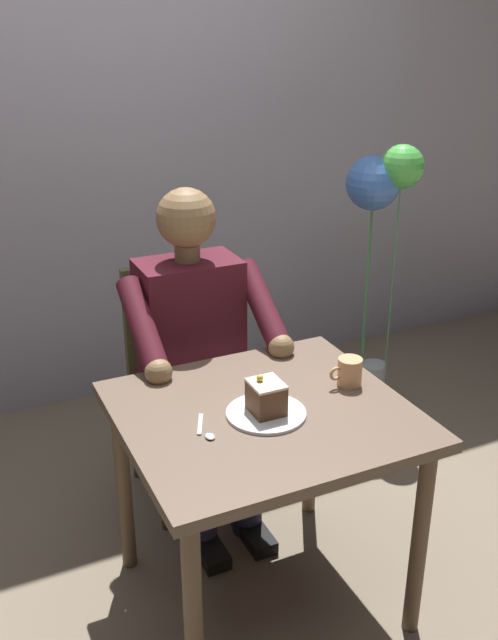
{
  "coord_description": "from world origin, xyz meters",
  "views": [
    {
      "loc": [
        0.82,
        1.64,
        1.77
      ],
      "look_at": [
        0.0,
        -0.1,
        0.95
      ],
      "focal_mm": 40.1,
      "sensor_mm": 36.0,
      "label": 1
    }
  ],
  "objects_px": {
    "dessert_spoon": "(206,431)",
    "chair": "(183,371)",
    "cake_slice": "(266,397)",
    "seated_person": "(198,354)",
    "balloon_display": "(380,203)",
    "coffee_cup": "(349,371)",
    "dining_table": "(264,438)"
  },
  "relations": [
    {
      "from": "chair",
      "to": "coffee_cup",
      "type": "xyz_separation_m",
      "value": [
        -0.31,
        0.68,
        0.25
      ]
    },
    {
      "from": "seated_person",
      "to": "balloon_display",
      "type": "relative_size",
      "value": 0.97
    },
    {
      "from": "dining_table",
      "to": "dessert_spoon",
      "type": "height_order",
      "value": "dessert_spoon"
    },
    {
      "from": "dining_table",
      "to": "cake_slice",
      "type": "xyz_separation_m",
      "value": [
        0.01,
        0.03,
        0.16
      ]
    },
    {
      "from": "chair",
      "to": "balloon_display",
      "type": "xyz_separation_m",
      "value": [
        -1.02,
        -0.21,
        0.51
      ]
    },
    {
      "from": "cake_slice",
      "to": "balloon_display",
      "type": "xyz_separation_m",
      "value": [
        -1.02,
        -0.94,
        0.25
      ]
    },
    {
      "from": "dining_table",
      "to": "balloon_display",
      "type": "xyz_separation_m",
      "value": [
        -1.02,
        -0.92,
        0.41
      ]
    },
    {
      "from": "coffee_cup",
      "to": "seated_person",
      "type": "bearing_deg",
      "value": -58.57
    },
    {
      "from": "cake_slice",
      "to": "coffee_cup",
      "type": "xyz_separation_m",
      "value": [
        -0.32,
        -0.05,
        -0.01
      ]
    },
    {
      "from": "dining_table",
      "to": "balloon_display",
      "type": "distance_m",
      "value": 1.43
    },
    {
      "from": "coffee_cup",
      "to": "chair",
      "type": "bearing_deg",
      "value": -65.5
    },
    {
      "from": "cake_slice",
      "to": "dessert_spoon",
      "type": "distance_m",
      "value": 0.2
    },
    {
      "from": "dining_table",
      "to": "coffee_cup",
      "type": "bearing_deg",
      "value": -174.9
    },
    {
      "from": "chair",
      "to": "seated_person",
      "type": "relative_size",
      "value": 0.73
    },
    {
      "from": "dessert_spoon",
      "to": "chair",
      "type": "bearing_deg",
      "value": -105.07
    },
    {
      "from": "cake_slice",
      "to": "coffee_cup",
      "type": "height_order",
      "value": "cake_slice"
    },
    {
      "from": "dining_table",
      "to": "seated_person",
      "type": "bearing_deg",
      "value": -90.0
    },
    {
      "from": "chair",
      "to": "dessert_spoon",
      "type": "xyz_separation_m",
      "value": [
        0.2,
        0.75,
        0.21
      ]
    },
    {
      "from": "cake_slice",
      "to": "dessert_spoon",
      "type": "bearing_deg",
      "value": 4.13
    },
    {
      "from": "coffee_cup",
      "to": "balloon_display",
      "type": "bearing_deg",
      "value": -128.46
    },
    {
      "from": "seated_person",
      "to": "dessert_spoon",
      "type": "xyz_separation_m",
      "value": [
        0.2,
        0.58,
        0.06
      ]
    },
    {
      "from": "cake_slice",
      "to": "balloon_display",
      "type": "distance_m",
      "value": 1.41
    },
    {
      "from": "dining_table",
      "to": "cake_slice",
      "type": "bearing_deg",
      "value": 75.89
    },
    {
      "from": "seated_person",
      "to": "coffee_cup",
      "type": "relative_size",
      "value": 11.09
    },
    {
      "from": "seated_person",
      "to": "cake_slice",
      "type": "distance_m",
      "value": 0.57
    },
    {
      "from": "chair",
      "to": "dessert_spoon",
      "type": "relative_size",
      "value": 6.46
    },
    {
      "from": "dining_table",
      "to": "coffee_cup",
      "type": "xyz_separation_m",
      "value": [
        -0.31,
        -0.03,
        0.14
      ]
    },
    {
      "from": "cake_slice",
      "to": "dining_table",
      "type": "bearing_deg",
      "value": -104.11
    },
    {
      "from": "coffee_cup",
      "to": "dessert_spoon",
      "type": "xyz_separation_m",
      "value": [
        0.51,
        0.07,
        -0.04
      ]
    },
    {
      "from": "dining_table",
      "to": "cake_slice",
      "type": "distance_m",
      "value": 0.16
    },
    {
      "from": "dining_table",
      "to": "coffee_cup",
      "type": "distance_m",
      "value": 0.34
    },
    {
      "from": "chair",
      "to": "dessert_spoon",
      "type": "bearing_deg",
      "value": 74.93
    }
  ]
}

